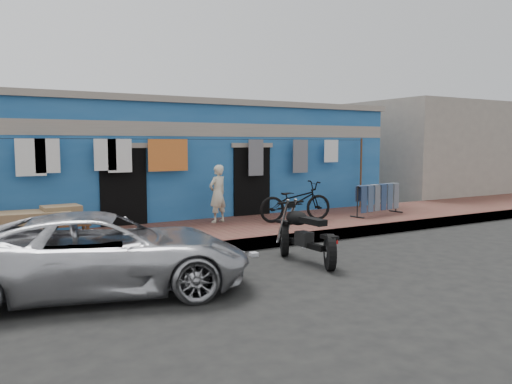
# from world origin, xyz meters

# --- Properties ---
(ground) EXTENTS (80.00, 80.00, 0.00)m
(ground) POSITION_xyz_m (0.00, 0.00, 0.00)
(ground) COLOR black
(ground) RESTS_ON ground
(sidewalk) EXTENTS (28.00, 3.00, 0.25)m
(sidewalk) POSITION_xyz_m (0.00, 3.00, 0.12)
(sidewalk) COLOR brown
(sidewalk) RESTS_ON ground
(curb) EXTENTS (28.00, 0.10, 0.25)m
(curb) POSITION_xyz_m (0.00, 1.55, 0.12)
(curb) COLOR gray
(curb) RESTS_ON ground
(building) EXTENTS (12.20, 5.20, 3.36)m
(building) POSITION_xyz_m (-0.00, 6.99, 1.69)
(building) COLOR #1C5393
(building) RESTS_ON ground
(neighbor_right) EXTENTS (6.00, 5.00, 3.80)m
(neighbor_right) POSITION_xyz_m (11.00, 7.00, 1.90)
(neighbor_right) COLOR #9E9384
(neighbor_right) RESTS_ON ground
(clothesline) EXTENTS (10.06, 0.06, 2.10)m
(clothesline) POSITION_xyz_m (-0.72, 4.25, 1.81)
(clothesline) COLOR brown
(clothesline) RESTS_ON sidewalk
(car) EXTENTS (4.72, 3.03, 1.23)m
(car) POSITION_xyz_m (-3.71, 0.06, 0.61)
(car) COLOR #BCBCC1
(car) RESTS_ON ground
(seated_person) EXTENTS (0.60, 0.49, 1.43)m
(seated_person) POSITION_xyz_m (-0.07, 3.76, 0.96)
(seated_person) COLOR beige
(seated_person) RESTS_ON sidewalk
(bicycle) EXTENTS (1.98, 0.98, 1.23)m
(bicycle) POSITION_xyz_m (1.68, 2.94, 0.86)
(bicycle) COLOR black
(bicycle) RESTS_ON sidewalk
(motorcycle) EXTENTS (0.75, 1.75, 1.09)m
(motorcycle) POSITION_xyz_m (-0.04, 0.10, 0.55)
(motorcycle) COLOR black
(motorcycle) RESTS_ON ground
(charpoy) EXTENTS (2.10, 1.22, 0.66)m
(charpoy) POSITION_xyz_m (-4.19, 3.35, 0.58)
(charpoy) COLOR brown
(charpoy) RESTS_ON sidewalk
(jeans_rack) EXTENTS (1.92, 0.94, 0.86)m
(jeans_rack) POSITION_xyz_m (4.28, 2.76, 0.68)
(jeans_rack) COLOR black
(jeans_rack) RESTS_ON sidewalk
(litter_a) EXTENTS (0.23, 0.21, 0.08)m
(litter_a) POSITION_xyz_m (-0.84, 1.20, 0.04)
(litter_a) COLOR silver
(litter_a) RESTS_ON ground
(litter_b) EXTENTS (0.21, 0.21, 0.08)m
(litter_b) POSITION_xyz_m (0.75, 1.20, 0.04)
(litter_b) COLOR silver
(litter_b) RESTS_ON ground
(litter_c) EXTENTS (0.16, 0.19, 0.07)m
(litter_c) POSITION_xyz_m (-0.61, 1.04, 0.04)
(litter_c) COLOR silver
(litter_c) RESTS_ON ground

